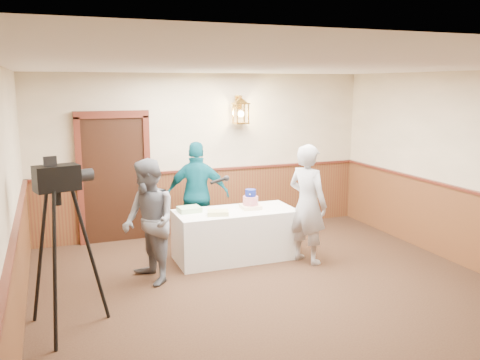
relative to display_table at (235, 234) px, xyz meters
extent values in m
plane|color=black|center=(0.03, -1.90, -0.38)|extent=(7.00, 7.00, 0.00)
cube|color=#B9AA8A|center=(0.03, 1.60, 1.02)|extent=(6.00, 0.02, 2.80)
cube|color=#B9AA8A|center=(-2.97, -1.90, 1.02)|extent=(0.02, 7.00, 2.80)
cube|color=white|center=(0.03, -1.90, 2.42)|extent=(6.00, 7.00, 0.02)
cube|color=#5E2D1B|center=(0.03, 1.58, 0.18)|extent=(5.98, 0.04, 1.10)
cube|color=#5E2D1B|center=(-2.95, -1.90, 0.18)|extent=(0.04, 6.98, 1.10)
cube|color=#552116|center=(0.03, 1.56, 0.75)|extent=(5.98, 0.07, 0.04)
cube|color=black|center=(-1.57, 1.55, 0.68)|extent=(1.00, 0.06, 2.10)
cube|color=white|center=(0.00, 0.00, 0.00)|extent=(1.80, 0.80, 0.75)
cube|color=#FFE6BE|center=(0.26, 0.03, 0.40)|extent=(0.31, 0.31, 0.06)
cylinder|color=#B90320|center=(0.26, 0.03, 0.50)|extent=(0.23, 0.23, 0.13)
cylinder|color=navy|center=(0.26, 0.03, 0.62)|extent=(0.16, 0.16, 0.11)
cube|color=#E1E78A|center=(-0.32, -0.15, 0.41)|extent=(0.35, 0.31, 0.06)
cube|color=#A4CF92|center=(-0.67, 0.16, 0.41)|extent=(0.34, 0.28, 0.08)
imported|color=slate|center=(-1.39, -0.49, 0.46)|extent=(0.80, 0.93, 1.67)
cylinder|color=black|center=(-0.40, -0.38, 0.92)|extent=(0.23, 0.06, 0.09)
sphere|color=black|center=(-0.27, -0.37, 0.95)|extent=(0.08, 0.08, 0.08)
imported|color=#A3A2A8|center=(0.94, -0.52, 0.51)|extent=(0.65, 0.76, 1.77)
imported|color=#0B5262|center=(-0.36, 0.78, 0.48)|extent=(1.09, 0.74, 1.72)
cube|color=black|center=(-2.50, -1.49, 1.29)|extent=(0.49, 0.35, 0.26)
cylinder|color=black|center=(-2.23, -1.42, 1.29)|extent=(0.20, 0.17, 0.13)
camera|label=1|loc=(-2.56, -6.93, 2.24)|focal=38.00mm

